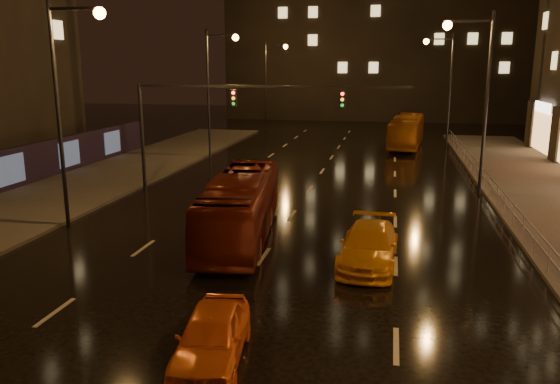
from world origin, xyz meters
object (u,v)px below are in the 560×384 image
bus_curb (407,131)px  taxi_far (369,246)px  taxi_near (212,336)px  bus_red (241,206)px

bus_curb → taxi_far: size_ratio=2.07×
taxi_near → bus_red: bearing=94.3°
bus_red → taxi_near: bearing=-85.6°
taxi_near → taxi_far: bearing=58.3°
bus_curb → taxi_far: (-2.00, -31.16, -0.71)m
taxi_far → bus_red: bearing=161.1°
bus_red → bus_curb: (7.50, 29.01, 0.04)m
bus_red → taxi_far: bus_red is taller
bus_red → taxi_near: 10.07m
bus_red → bus_curb: bus_curb is taller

